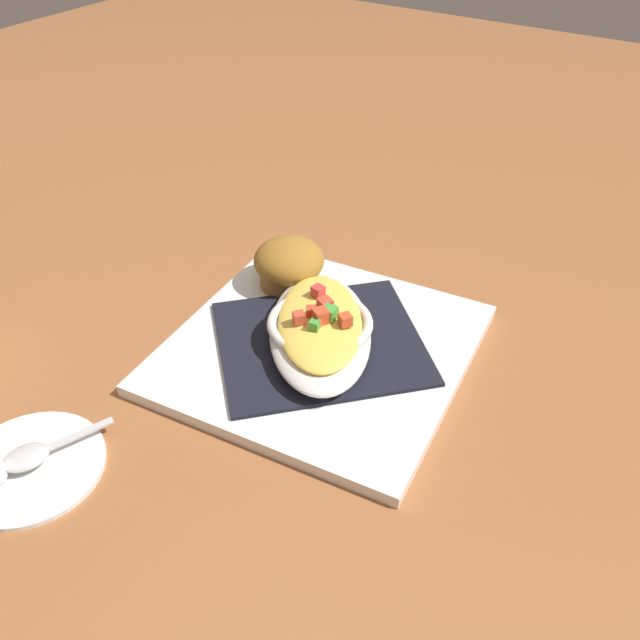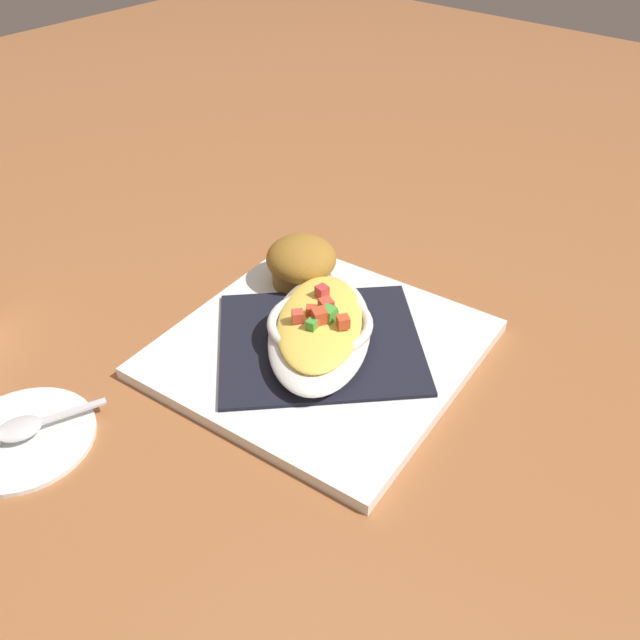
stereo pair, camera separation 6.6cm
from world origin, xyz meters
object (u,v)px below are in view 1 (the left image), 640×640
object	(u,v)px
creamer_saucer	(29,465)
square_plate	(320,349)
spoon	(31,455)
gratin_dish	(320,327)
muffin	(289,264)

from	to	relation	value
creamer_saucer	square_plate	bearing A→B (deg)	-25.58
creamer_saucer	spoon	bearing A→B (deg)	-22.37
spoon	square_plate	bearing A→B (deg)	-25.63
square_plate	creamer_saucer	bearing A→B (deg)	154.42
gratin_dish	creamer_saucer	distance (m)	0.29
gratin_dish	muffin	bearing A→B (deg)	51.04
gratin_dish	creamer_saucer	size ratio (longest dim) A/B	1.70
muffin	spoon	world-z (taller)	muffin
spoon	gratin_dish	bearing A→B (deg)	-25.64
creamer_saucer	gratin_dish	bearing A→B (deg)	-25.60
muffin	spoon	xyz separation A→B (m)	(-0.32, 0.04, -0.02)
square_plate	creamer_saucer	size ratio (longest dim) A/B	2.26
muffin	creamer_saucer	bearing A→B (deg)	173.45
square_plate	spoon	world-z (taller)	spoon
gratin_dish	muffin	world-z (taller)	muffin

